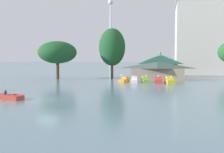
{
  "coord_description": "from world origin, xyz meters",
  "views": [
    {
      "loc": [
        13.49,
        -28.57,
        4.64
      ],
      "look_at": [
        4.81,
        14.38,
        1.98
      ],
      "focal_mm": 41.92,
      "sensor_mm": 36.0,
      "label": 1
    }
  ],
  "objects": [
    {
      "name": "pedal_boat_red",
      "position": [
        12.26,
        25.82,
        0.56
      ],
      "size": [
        1.46,
        2.3,
        1.7
      ],
      "rotation": [
        0.0,
        0.0,
        -1.57
      ],
      "color": "red",
      "rests_on": "ground"
    },
    {
      "name": "pedal_boat_white",
      "position": [
        7.12,
        27.05,
        0.51
      ],
      "size": [
        1.56,
        2.51,
        1.53
      ],
      "rotation": [
        0.0,
        0.0,
        -1.51
      ],
      "color": "white",
      "rests_on": "ground"
    },
    {
      "name": "background_building_block",
      "position": [
        31.24,
        67.74,
        12.65
      ],
      "size": [
        28.59,
        16.61,
        25.26
      ],
      "color": "beige",
      "rests_on": "ground"
    },
    {
      "name": "ground_plane",
      "position": [
        0.0,
        0.0,
        0.0
      ],
      "size": [
        2000.0,
        2000.0,
        0.0
      ],
      "primitive_type": "plane",
      "color": "slate"
    },
    {
      "name": "boathouse",
      "position": [
        11.77,
        34.72,
        2.29
      ],
      "size": [
        13.06,
        7.01,
        4.36
      ],
      "color": "gray",
      "rests_on": "ground"
    },
    {
      "name": "rowboat_with_rower",
      "position": [
        -4.94,
        -0.65,
        0.28
      ],
      "size": [
        4.04,
        3.57,
        1.31
      ],
      "rotation": [
        0.0,
        0.0,
        6.12
      ],
      "color": "#B7382D",
      "rests_on": "ground"
    },
    {
      "name": "shoreline_tree_mid",
      "position": [
        -0.03,
        38.41,
        8.15
      ],
      "size": [
        6.88,
        6.88,
        13.03
      ],
      "color": "brown",
      "rests_on": "ground"
    },
    {
      "name": "shoreline_tree_tall_left",
      "position": [
        -13.12,
        33.5,
        6.71
      ],
      "size": [
        9.71,
        9.71,
        9.53
      ],
      "color": "brown",
      "rests_on": "ground"
    },
    {
      "name": "green_roof_pavilion",
      "position": [
        12.13,
        47.78,
        3.77
      ],
      "size": [
        13.57,
        13.57,
        7.16
      ],
      "color": "brown",
      "rests_on": "ground"
    },
    {
      "name": "pedal_boat_lime",
      "position": [
        9.42,
        27.65,
        0.51
      ],
      "size": [
        1.9,
        2.51,
        1.63
      ],
      "rotation": [
        0.0,
        0.0,
        -1.27
      ],
      "color": "#8CCC3F",
      "rests_on": "ground"
    },
    {
      "name": "pedal_boat_orange",
      "position": [
        4.79,
        27.72,
        0.47
      ],
      "size": [
        2.23,
        3.02,
        1.72
      ],
      "rotation": [
        0.0,
        0.0,
        -1.91
      ],
      "color": "orange",
      "rests_on": "ground"
    },
    {
      "name": "pedal_boat_yellow",
      "position": [
        14.55,
        25.63,
        0.56
      ],
      "size": [
        2.21,
        2.95,
        1.6
      ],
      "rotation": [
        0.0,
        0.0,
        -1.34
      ],
      "color": "yellow",
      "rests_on": "ground"
    },
    {
      "name": "distant_broadcast_tower",
      "position": [
        -71.53,
        380.75,
        80.3
      ],
      "size": [
        7.99,
        7.99,
        189.42
      ],
      "color": "silver",
      "rests_on": "ground"
    }
  ]
}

